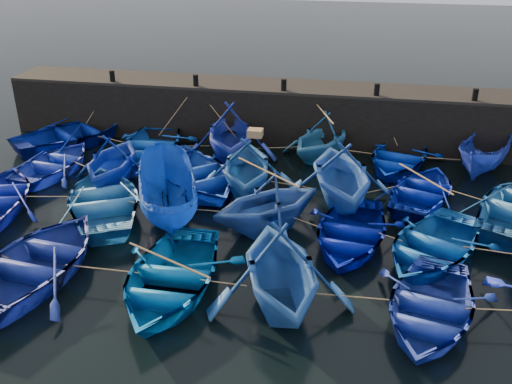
# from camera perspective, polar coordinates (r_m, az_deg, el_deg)

# --- Properties ---
(ground) EXTENTS (120.00, 120.00, 0.00)m
(ground) POSITION_cam_1_polar(r_m,az_deg,el_deg) (17.79, -1.97, -6.45)
(ground) COLOR black
(ground) RESTS_ON ground
(quay_wall) EXTENTS (26.00, 2.50, 2.50)m
(quay_wall) POSITION_cam_1_polar(r_m,az_deg,el_deg) (26.68, 3.01, 7.80)
(quay_wall) COLOR black
(quay_wall) RESTS_ON ground
(quay_top) EXTENTS (26.00, 2.50, 0.12)m
(quay_top) POSITION_cam_1_polar(r_m,az_deg,el_deg) (26.31, 3.07, 10.51)
(quay_top) COLOR black
(quay_top) RESTS_ON quay_wall
(bollard_0) EXTENTS (0.24, 0.24, 0.50)m
(bollard_0) POSITION_cam_1_polar(r_m,az_deg,el_deg) (27.62, -14.18, 11.18)
(bollard_0) COLOR black
(bollard_0) RESTS_ON quay_top
(bollard_1) EXTENTS (0.24, 0.24, 0.50)m
(bollard_1) POSITION_cam_1_polar(r_m,az_deg,el_deg) (26.21, -6.05, 11.05)
(bollard_1) COLOR black
(bollard_1) RESTS_ON quay_top
(bollard_2) EXTENTS (0.24, 0.24, 0.50)m
(bollard_2) POSITION_cam_1_polar(r_m,az_deg,el_deg) (25.37, 2.80, 10.66)
(bollard_2) COLOR black
(bollard_2) RESTS_ON quay_top
(bollard_3) EXTENTS (0.24, 0.24, 0.50)m
(bollard_3) POSITION_cam_1_polar(r_m,az_deg,el_deg) (25.14, 11.99, 9.99)
(bollard_3) COLOR black
(bollard_3) RESTS_ON quay_top
(bollard_4) EXTENTS (0.24, 0.24, 0.50)m
(bollard_4) POSITION_cam_1_polar(r_m,az_deg,el_deg) (25.54, 21.08, 9.08)
(bollard_4) COLOR black
(bollard_4) RESTS_ON quay_top
(boat_0) EXTENTS (6.44, 6.65, 1.13)m
(boat_0) POSITION_cam_1_polar(r_m,az_deg,el_deg) (27.50, -17.80, 5.62)
(boat_0) COLOR #00147A
(boat_0) RESTS_ON ground
(boat_1) EXTENTS (4.15, 5.48, 1.07)m
(boat_1) POSITION_cam_1_polar(r_m,az_deg,el_deg) (25.28, -10.62, 4.62)
(boat_1) COLOR blue
(boat_1) RESTS_ON ground
(boat_2) EXTENTS (5.09, 5.57, 2.49)m
(boat_2) POSITION_cam_1_polar(r_m,az_deg,el_deg) (24.38, -2.65, 6.02)
(boat_2) COLOR #1E31A5
(boat_2) RESTS_ON ground
(boat_3) EXTENTS (4.87, 5.14, 2.13)m
(boat_3) POSITION_cam_1_polar(r_m,az_deg,el_deg) (24.46, 6.63, 5.49)
(boat_3) COLOR teal
(boat_3) RESTS_ON ground
(boat_4) EXTENTS (4.42, 5.36, 0.97)m
(boat_4) POSITION_cam_1_polar(r_m,az_deg,el_deg) (24.44, 14.03, 3.39)
(boat_4) COLOR #0023A2
(boat_4) RESTS_ON ground
(boat_5) EXTENTS (3.24, 4.68, 1.70)m
(boat_5) POSITION_cam_1_polar(r_m,az_deg,el_deg) (24.80, 21.91, 3.49)
(boat_5) COLOR navy
(boat_5) RESTS_ON ground
(boat_6) EXTENTS (3.65, 4.68, 0.89)m
(boat_6) POSITION_cam_1_polar(r_m,az_deg,el_deg) (24.69, -19.49, 2.78)
(boat_6) COLOR #1F34C0
(boat_6) RESTS_ON ground
(boat_7) EXTENTS (3.69, 4.22, 2.12)m
(boat_7) POSITION_cam_1_polar(r_m,az_deg,el_deg) (22.69, -14.16, 3.19)
(boat_7) COLOR #0F2EA5
(boat_7) RESTS_ON ground
(boat_8) EXTENTS (6.53, 6.70, 1.14)m
(boat_8) POSITION_cam_1_polar(r_m,az_deg,el_deg) (22.08, -6.26, 1.82)
(boat_8) COLOR #1036AB
(boat_8) RESTS_ON ground
(boat_9) EXTENTS (4.42, 4.91, 2.29)m
(boat_9) POSITION_cam_1_polar(r_m,az_deg,el_deg) (21.28, -0.87, 2.73)
(boat_9) COLOR #1F579A
(boat_9) RESTS_ON ground
(boat_10) EXTENTS (5.20, 5.69, 2.55)m
(boat_10) POSITION_cam_1_polar(r_m,az_deg,el_deg) (20.54, 8.54, 1.93)
(boat_10) COLOR blue
(boat_10) RESTS_ON ground
(boat_11) EXTENTS (4.38, 5.14, 0.90)m
(boat_11) POSITION_cam_1_polar(r_m,az_deg,el_deg) (21.78, 16.39, 0.17)
(boat_11) COLOR #02168E
(boat_11) RESTS_ON ground
(boat_14) EXTENTS (5.74, 6.40, 1.09)m
(boat_14) POSITION_cam_1_polar(r_m,az_deg,el_deg) (20.74, -14.93, -0.67)
(boat_14) COLOR #3173C8
(boat_14) RESTS_ON ground
(boat_15) EXTENTS (3.79, 5.58, 2.02)m
(boat_15) POSITION_cam_1_polar(r_m,az_deg,el_deg) (19.51, -8.91, -0.29)
(boat_15) COLOR #0A37A0
(boat_15) RESTS_ON ground
(boat_16) EXTENTS (5.28, 5.24, 2.11)m
(boat_16) POSITION_cam_1_polar(r_m,az_deg,el_deg) (18.71, 1.13, -1.00)
(boat_16) COLOR #264B8F
(boat_16) RESTS_ON ground
(boat_17) EXTENTS (3.87, 5.00, 0.96)m
(boat_17) POSITION_cam_1_polar(r_m,az_deg,el_deg) (18.34, 9.38, -4.00)
(boat_17) COLOR #000C86
(boat_17) RESTS_ON ground
(boat_18) EXTENTS (5.25, 5.83, 0.99)m
(boat_18) POSITION_cam_1_polar(r_m,az_deg,el_deg) (18.20, 17.22, -5.10)
(boat_18) COLOR #094798
(boat_18) RESTS_ON ground
(boat_21) EXTENTS (4.48, 5.82, 1.12)m
(boat_21) POSITION_cam_1_polar(r_m,az_deg,el_deg) (17.68, -21.09, -6.48)
(boat_21) COLOR navy
(boat_21) RESTS_ON ground
(boat_22) EXTENTS (3.66, 5.11, 1.06)m
(boat_22) POSITION_cam_1_polar(r_m,az_deg,el_deg) (16.09, -8.65, -8.40)
(boat_22) COLOR #035CA9
(boat_22) RESTS_ON ground
(boat_23) EXTENTS (5.23, 5.63, 2.42)m
(boat_23) POSITION_cam_1_polar(r_m,az_deg,el_deg) (15.03, 2.43, -7.67)
(boat_23) COLOR #2054A4
(boat_23) RESTS_ON ground
(boat_24) EXTENTS (4.20, 5.18, 0.95)m
(boat_24) POSITION_cam_1_polar(r_m,az_deg,el_deg) (15.57, 16.97, -10.92)
(boat_24) COLOR #1F359C
(boat_24) RESTS_ON ground
(wooden_crate) EXTENTS (0.54, 0.45, 0.28)m
(wooden_crate) POSITION_cam_1_polar(r_m,az_deg,el_deg) (20.76, -0.08, 5.93)
(wooden_crate) COLOR olive
(wooden_crate) RESTS_ON boat_9
(mooring_ropes) EXTENTS (17.95, 11.77, 2.10)m
(mooring_ropes) POSITION_cam_1_polar(r_m,az_deg,el_deg) (21.70, 0.29, 2.42)
(mooring_ropes) COLOR tan
(mooring_ropes) RESTS_ON ground
(loose_oars) EXTENTS (9.56, 12.55, 1.28)m
(loose_oars) POSITION_cam_1_polar(r_m,az_deg,el_deg) (19.62, 5.07, 1.92)
(loose_oars) COLOR #99724C
(loose_oars) RESTS_ON ground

